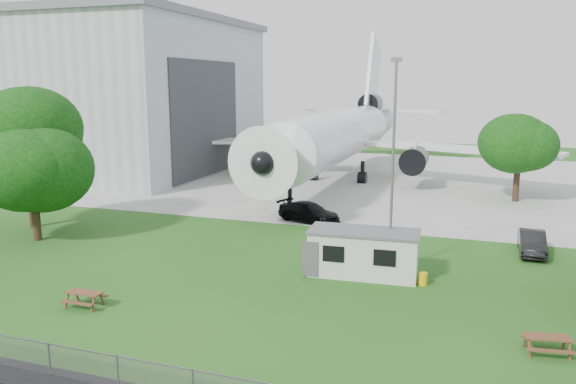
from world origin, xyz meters
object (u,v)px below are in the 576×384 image
(airliner, at_px, (340,133))
(picnic_west, at_px, (85,307))
(hangar, at_px, (71,94))
(site_cabin, at_px, (364,253))
(picnic_east, at_px, (546,354))

(airliner, relative_size, picnic_west, 26.52)
(hangar, xyz_separation_m, picnic_west, (32.84, -39.61, -9.41))
(site_cabin, distance_m, picnic_west, 15.05)
(picnic_west, xyz_separation_m, picnic_east, (20.89, 1.99, 0.00))
(hangar, relative_size, site_cabin, 6.30)
(hangar, height_order, site_cabin, hangar)
(site_cabin, distance_m, picnic_east, 11.42)
(site_cabin, bearing_deg, picnic_east, -38.25)
(airliner, bearing_deg, picnic_west, -94.53)
(hangar, xyz_separation_m, airliner, (35.97, -0.14, -4.14))
(hangar, height_order, picnic_east, hangar)
(site_cabin, xyz_separation_m, picnic_west, (-11.99, -9.01, -1.31))
(airliner, height_order, site_cabin, airliner)
(picnic_east, bearing_deg, airliner, 106.47)
(hangar, xyz_separation_m, picnic_east, (53.73, -37.63, -9.41))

